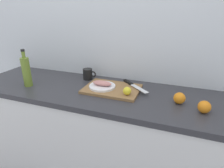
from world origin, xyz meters
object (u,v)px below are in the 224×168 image
object	(u,v)px
cutting_board	(112,89)
lemon_0	(127,91)
orange_0	(179,98)
white_plate	(102,86)
fish_fillet	(102,83)
olive_oil_bottle	(26,71)
coffee_mug_0	(88,74)
chef_knife	(132,84)

from	to	relation	value
cutting_board	lemon_0	bearing A→B (deg)	-29.78
lemon_0	orange_0	xyz separation A→B (m)	(0.35, 0.03, -0.01)
lemon_0	white_plate	bearing A→B (deg)	163.43
white_plate	fish_fillet	world-z (taller)	fish_fillet
white_plate	olive_oil_bottle	xyz separation A→B (m)	(-0.59, -0.13, 0.09)
white_plate	fish_fillet	bearing A→B (deg)	-90.00
cutting_board	coffee_mug_0	world-z (taller)	coffee_mug_0
cutting_board	white_plate	bearing A→B (deg)	-167.13
fish_fillet	orange_0	xyz separation A→B (m)	(0.56, -0.04, -0.02)
cutting_board	lemon_0	size ratio (longest dim) A/B	7.26
fish_fillet	lemon_0	bearing A→B (deg)	-16.57
cutting_board	lemon_0	xyz separation A→B (m)	(0.14, -0.08, 0.04)
lemon_0	orange_0	bearing A→B (deg)	4.62
fish_fillet	orange_0	bearing A→B (deg)	-3.67
chef_knife	lemon_0	bearing A→B (deg)	-46.67
cutting_board	white_plate	distance (m)	0.08
olive_oil_bottle	coffee_mug_0	bearing A→B (deg)	37.98
chef_knife	olive_oil_bottle	xyz separation A→B (m)	(-0.79, -0.24, 0.09)
cutting_board	lemon_0	world-z (taller)	lemon_0
olive_oil_bottle	cutting_board	bearing A→B (deg)	12.53
white_plate	chef_knife	bearing A→B (deg)	27.94
fish_fillet	white_plate	bearing A→B (deg)	90.00
chef_knife	orange_0	size ratio (longest dim) A/B	3.13
white_plate	orange_0	distance (m)	0.56
cutting_board	coffee_mug_0	size ratio (longest dim) A/B	3.44
white_plate	orange_0	size ratio (longest dim) A/B	2.64
lemon_0	coffee_mug_0	size ratio (longest dim) A/B	0.47
white_plate	coffee_mug_0	size ratio (longest dim) A/B	1.67
lemon_0	olive_oil_bottle	xyz separation A→B (m)	(-0.80, -0.07, 0.07)
cutting_board	olive_oil_bottle	distance (m)	0.69
coffee_mug_0	orange_0	xyz separation A→B (m)	(0.77, -0.20, -0.01)
coffee_mug_0	orange_0	bearing A→B (deg)	-14.96
fish_fillet	orange_0	world-z (taller)	orange_0
fish_fillet	coffee_mug_0	size ratio (longest dim) A/B	1.25
fish_fillet	olive_oil_bottle	xyz separation A→B (m)	(-0.59, -0.13, 0.07)
fish_fillet	chef_knife	distance (m)	0.24
fish_fillet	orange_0	size ratio (longest dim) A/B	1.98
coffee_mug_0	lemon_0	bearing A→B (deg)	-28.99
orange_0	lemon_0	bearing A→B (deg)	-175.38
olive_oil_bottle	fish_fillet	bearing A→B (deg)	12.49
fish_fillet	olive_oil_bottle	world-z (taller)	olive_oil_bottle
white_plate	lemon_0	distance (m)	0.22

